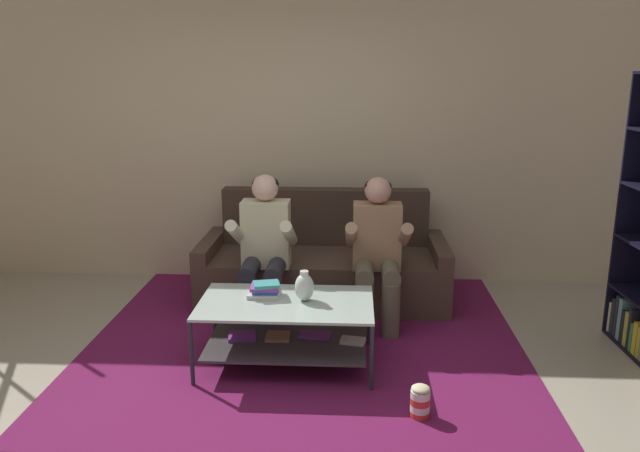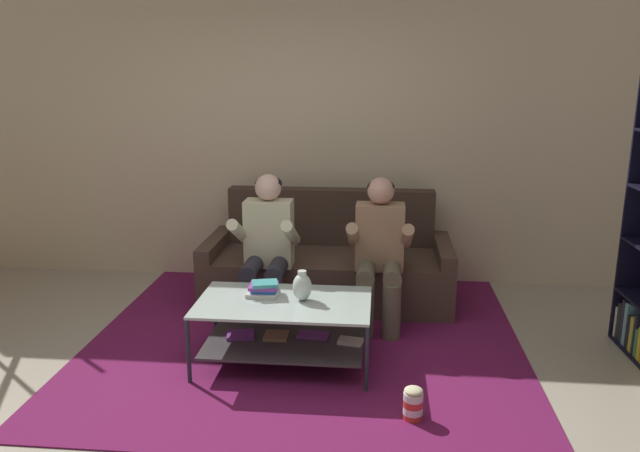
# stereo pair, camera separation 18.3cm
# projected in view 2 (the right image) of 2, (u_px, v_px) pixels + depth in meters

# --- Properties ---
(ground) EXTENTS (16.80, 16.80, 0.00)m
(ground) POSITION_uv_depth(u_px,v_px,m) (243.00, 404.00, 3.79)
(ground) COLOR #AFA48F
(back_partition) EXTENTS (8.40, 0.12, 2.90)m
(back_partition) POSITION_uv_depth(u_px,v_px,m) (295.00, 127.00, 5.81)
(back_partition) COLOR beige
(back_partition) RESTS_ON ground
(couch) EXTENTS (2.11, 0.88, 0.93)m
(couch) POSITION_uv_depth(u_px,v_px,m) (328.00, 266.00, 5.47)
(couch) COLOR #4A372D
(couch) RESTS_ON ground
(person_seated_left) EXTENTS (0.50, 0.58, 1.18)m
(person_seated_left) POSITION_uv_depth(u_px,v_px,m) (267.00, 244.00, 4.92)
(person_seated_left) COLOR #2A2933
(person_seated_left) RESTS_ON ground
(person_seated_right) EXTENTS (0.50, 0.58, 1.17)m
(person_seated_right) POSITION_uv_depth(u_px,v_px,m) (379.00, 247.00, 4.84)
(person_seated_right) COLOR brown
(person_seated_right) RESTS_ON ground
(coffee_table) EXTENTS (1.17, 0.69, 0.46)m
(coffee_table) POSITION_uv_depth(u_px,v_px,m) (284.00, 323.00, 4.24)
(coffee_table) COLOR #B0C3BC
(coffee_table) RESTS_ON ground
(area_rug) EXTENTS (3.18, 3.24, 0.01)m
(area_rug) POSITION_uv_depth(u_px,v_px,m) (307.00, 333.00, 4.80)
(area_rug) COLOR #6C174A
(area_rug) RESTS_ON ground
(vase) EXTENTS (0.13, 0.13, 0.21)m
(vase) POSITION_uv_depth(u_px,v_px,m) (302.00, 286.00, 4.19)
(vase) COLOR silver
(vase) RESTS_ON coffee_table
(book_stack) EXTENTS (0.23, 0.19, 0.10)m
(book_stack) POSITION_uv_depth(u_px,v_px,m) (264.00, 289.00, 4.29)
(book_stack) COLOR silver
(book_stack) RESTS_ON coffee_table
(popcorn_tub) EXTENTS (0.12, 0.12, 0.21)m
(popcorn_tub) POSITION_uv_depth(u_px,v_px,m) (413.00, 404.00, 3.60)
(popcorn_tub) COLOR red
(popcorn_tub) RESTS_ON ground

